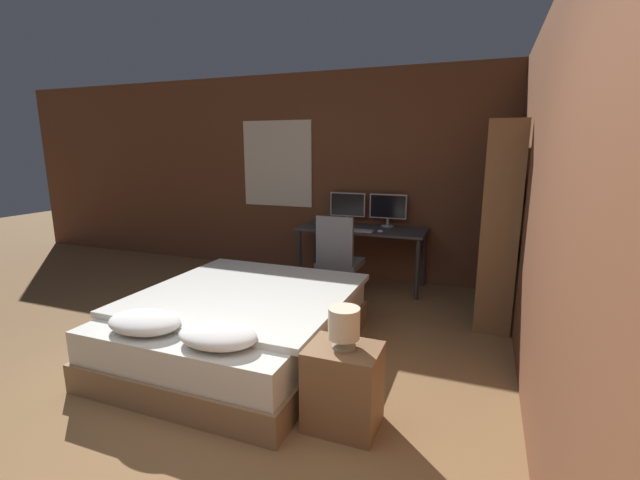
# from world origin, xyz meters

# --- Properties ---
(wall_back) EXTENTS (12.00, 0.08, 2.70)m
(wall_back) POSITION_xyz_m (-0.02, 4.00, 1.35)
(wall_back) COLOR brown
(wall_back) RESTS_ON ground_plane
(wall_side_right) EXTENTS (0.06, 12.00, 2.70)m
(wall_side_right) POSITION_xyz_m (1.74, 1.50, 1.35)
(wall_side_right) COLOR brown
(wall_side_right) RESTS_ON ground_plane
(bed) EXTENTS (1.72, 2.03, 0.59)m
(bed) POSITION_xyz_m (-0.49, 1.45, 0.26)
(bed) COLOR #846647
(bed) RESTS_ON ground_plane
(nightstand) EXTENTS (0.45, 0.36, 0.53)m
(nightstand) POSITION_xyz_m (0.64, 0.82, 0.27)
(nightstand) COLOR brown
(nightstand) RESTS_ON ground_plane
(bedside_lamp) EXTENTS (0.19, 0.19, 0.25)m
(bedside_lamp) POSITION_xyz_m (0.64, 0.82, 0.68)
(bedside_lamp) COLOR gray
(bedside_lamp) RESTS_ON nightstand
(desk) EXTENTS (1.58, 0.66, 0.75)m
(desk) POSITION_xyz_m (-0.03, 3.60, 0.66)
(desk) COLOR #38383D
(desk) RESTS_ON ground_plane
(monitor_left) EXTENTS (0.47, 0.16, 0.41)m
(monitor_left) POSITION_xyz_m (-0.29, 3.83, 0.98)
(monitor_left) COLOR #B7B7BC
(monitor_left) RESTS_ON desk
(monitor_right) EXTENTS (0.47, 0.16, 0.41)m
(monitor_right) POSITION_xyz_m (0.24, 3.83, 0.98)
(monitor_right) COLOR #B7B7BC
(monitor_right) RESTS_ON desk
(keyboard) EXTENTS (0.38, 0.13, 0.02)m
(keyboard) POSITION_xyz_m (-0.03, 3.38, 0.76)
(keyboard) COLOR #B7B7BC
(keyboard) RESTS_ON desk
(computer_mouse) EXTENTS (0.07, 0.05, 0.04)m
(computer_mouse) POSITION_xyz_m (0.26, 3.38, 0.76)
(computer_mouse) COLOR #B7B7BC
(computer_mouse) RESTS_ON desk
(office_chair) EXTENTS (0.52, 0.52, 1.02)m
(office_chair) POSITION_xyz_m (-0.09, 2.88, 0.41)
(office_chair) COLOR black
(office_chair) RESTS_ON ground_plane
(bookshelf) EXTENTS (0.33, 0.81, 1.97)m
(bookshelf) POSITION_xyz_m (1.52, 2.90, 1.07)
(bookshelf) COLOR brown
(bookshelf) RESTS_ON ground_plane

